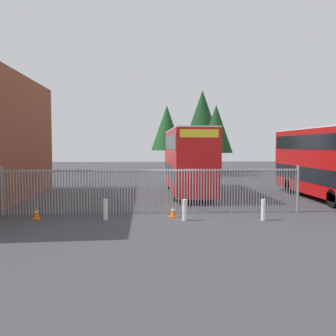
# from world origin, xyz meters

# --- Properties ---
(ground_plane) EXTENTS (100.00, 100.00, 0.00)m
(ground_plane) POSITION_xyz_m (0.00, 8.00, 0.00)
(ground_plane) COLOR #3D3D42
(palisade_fence) EXTENTS (14.63, 0.14, 2.35)m
(palisade_fence) POSITION_xyz_m (-0.96, 0.00, 1.18)
(palisade_fence) COLOR gray
(palisade_fence) RESTS_ON ground
(double_decker_bus_near_gate) EXTENTS (2.54, 10.81, 4.42)m
(double_decker_bus_near_gate) POSITION_xyz_m (9.81, 4.45, 2.42)
(double_decker_bus_near_gate) COLOR #B70C0C
(double_decker_bus_near_gate) RESTS_ON ground
(double_decker_bus_behind_fence_left) EXTENTS (2.54, 10.81, 4.42)m
(double_decker_bus_behind_fence_left) POSITION_xyz_m (1.58, 7.43, 2.42)
(double_decker_bus_behind_fence_left) COLOR red
(double_decker_bus_behind_fence_left) RESTS_ON ground
(bollard_near_left) EXTENTS (0.20, 0.20, 0.95)m
(bollard_near_left) POSITION_xyz_m (-3.14, -1.45, 0.47)
(bollard_near_left) COLOR silver
(bollard_near_left) RESTS_ON ground
(bollard_center_front) EXTENTS (0.20, 0.20, 0.95)m
(bollard_center_front) POSITION_xyz_m (0.39, -1.83, 0.47)
(bollard_center_front) COLOR silver
(bollard_center_front) RESTS_ON ground
(bollard_near_right) EXTENTS (0.20, 0.20, 0.95)m
(bollard_near_right) POSITION_xyz_m (3.91, -1.99, 0.47)
(bollard_near_right) COLOR silver
(bollard_near_right) RESTS_ON ground
(traffic_cone_by_gate) EXTENTS (0.34, 0.34, 0.59)m
(traffic_cone_by_gate) POSITION_xyz_m (-6.30, -1.13, 0.29)
(traffic_cone_by_gate) COLOR orange
(traffic_cone_by_gate) RESTS_ON ground
(traffic_cone_mid_forecourt) EXTENTS (0.34, 0.34, 0.59)m
(traffic_cone_mid_forecourt) POSITION_xyz_m (-0.06, -0.98, 0.29)
(traffic_cone_mid_forecourt) COLOR orange
(traffic_cone_mid_forecourt) RESTS_ON ground
(tree_tall_back) EXTENTS (3.69, 3.69, 7.79)m
(tree_tall_back) POSITION_xyz_m (6.45, 23.10, 5.14)
(tree_tall_back) COLOR #4C3823
(tree_tall_back) RESTS_ON ground
(tree_short_side) EXTENTS (3.80, 3.80, 8.16)m
(tree_short_side) POSITION_xyz_m (1.25, 27.45, 5.43)
(tree_short_side) COLOR #4C3823
(tree_short_side) RESTS_ON ground
(tree_mid_row) EXTENTS (5.27, 5.27, 10.13)m
(tree_mid_row) POSITION_xyz_m (5.71, 28.33, 6.36)
(tree_mid_row) COLOR #4C3823
(tree_mid_row) RESTS_ON ground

